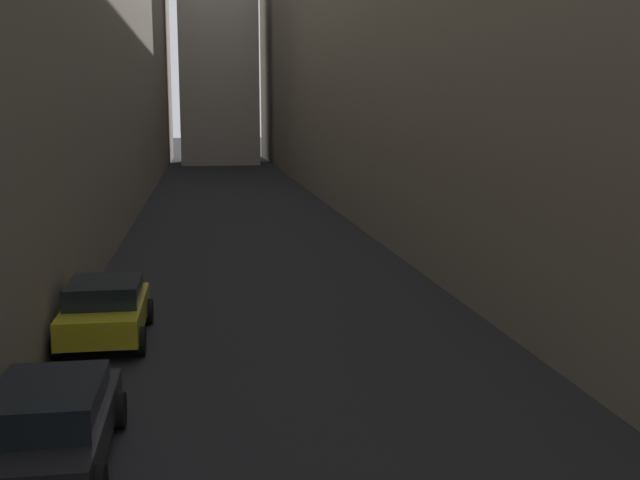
% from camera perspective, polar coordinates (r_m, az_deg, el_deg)
% --- Properties ---
extents(ground_plane, '(264.00, 264.00, 0.00)m').
position_cam_1_polar(ground_plane, '(41.27, -5.99, 1.79)').
color(ground_plane, black).
extents(building_block_right, '(14.87, 108.00, 20.61)m').
position_cam_1_polar(building_block_right, '(45.62, 10.71, 15.40)').
color(building_block_right, '#756B5B').
rests_on(building_block_right, ground).
extents(parked_car_left_third, '(1.95, 4.17, 1.41)m').
position_cam_1_polar(parked_car_left_third, '(12.85, -19.55, -12.85)').
color(parked_car_left_third, black).
rests_on(parked_car_left_third, ground).
extents(parked_car_left_far, '(2.06, 3.96, 1.50)m').
position_cam_1_polar(parked_car_left_far, '(19.34, -15.81, -5.00)').
color(parked_car_left_far, '#A59919').
rests_on(parked_car_left_far, ground).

